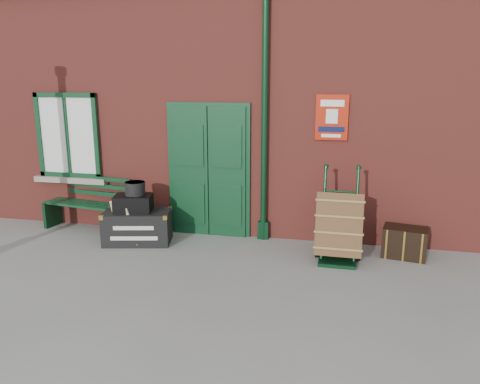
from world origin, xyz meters
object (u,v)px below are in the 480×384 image
(houdini_trunk, at_px, (138,227))
(porter_trolley, at_px, (339,226))
(dark_trunk, at_px, (405,242))
(bench, at_px, (89,202))

(houdini_trunk, bearing_deg, porter_trolley, -13.93)
(porter_trolley, xyz_separation_m, dark_trunk, (0.98, 0.35, -0.30))
(dark_trunk, bearing_deg, houdini_trunk, -165.66)
(porter_trolley, bearing_deg, bench, 173.49)
(houdini_trunk, bearing_deg, bench, 143.92)
(houdini_trunk, distance_m, porter_trolley, 3.25)
(bench, relative_size, houdini_trunk, 1.53)
(bench, height_order, porter_trolley, porter_trolley)
(bench, bearing_deg, houdini_trunk, -14.65)
(bench, distance_m, dark_trunk, 5.37)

